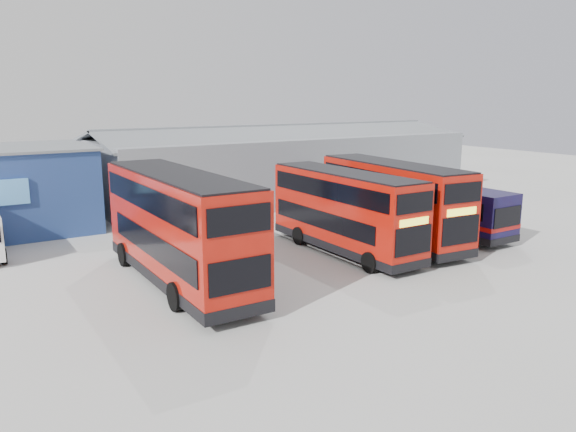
# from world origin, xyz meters

# --- Properties ---
(ground_plane) EXTENTS (120.00, 120.00, 0.00)m
(ground_plane) POSITION_xyz_m (0.00, 0.00, 0.00)
(ground_plane) COLOR #A8A8A3
(ground_plane) RESTS_ON ground
(maintenance_shed) EXTENTS (30.50, 12.00, 5.89)m
(maintenance_shed) POSITION_xyz_m (8.00, 20.00, 2.60)
(maintenance_shed) COLOR gray
(maintenance_shed) RESTS_ON ground
(double_decker_left) EXTENTS (3.05, 11.68, 4.92)m
(double_decker_left) POSITION_xyz_m (-7.67, 2.89, 2.45)
(double_decker_left) COLOR #B0140A
(double_decker_left) RESTS_ON ground
(double_decker_centre) EXTENTS (2.65, 10.19, 4.29)m
(double_decker_centre) POSITION_xyz_m (1.58, 3.16, 2.14)
(double_decker_centre) COLOR #B0140A
(double_decker_centre) RESTS_ON ground
(double_decker_right) EXTENTS (3.48, 10.85, 4.51)m
(double_decker_right) POSITION_xyz_m (5.08, 3.37, 2.25)
(double_decker_right) COLOR #B0140A
(double_decker_right) RESTS_ON ground
(single_decker_blue) EXTENTS (2.74, 10.91, 2.95)m
(single_decker_blue) POSITION_xyz_m (9.08, 4.25, 1.46)
(single_decker_blue) COLOR #0D0C35
(single_decker_blue) RESTS_ON ground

